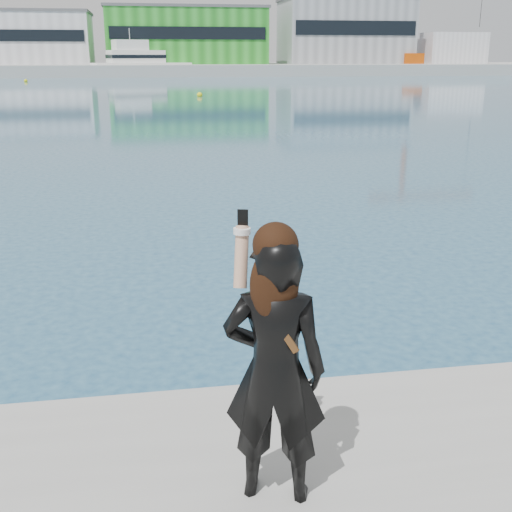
# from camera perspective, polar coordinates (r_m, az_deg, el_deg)

# --- Properties ---
(far_quay) EXTENTS (320.00, 40.00, 2.00)m
(far_quay) POSITION_cam_1_polar(r_m,az_deg,el_deg) (134.07, -9.77, 16.06)
(far_quay) COLOR #9E9E99
(far_quay) RESTS_ON ground
(warehouse_white) EXTENTS (24.48, 15.35, 9.50)m
(warehouse_white) POSITION_cam_1_polar(r_m,az_deg,el_deg) (133.79, -19.84, 17.79)
(warehouse_white) COLOR silver
(warehouse_white) RESTS_ON far_quay
(warehouse_green) EXTENTS (30.60, 16.36, 10.50)m
(warehouse_green) POSITION_cam_1_polar(r_m,az_deg,el_deg) (132.35, -6.26, 18.89)
(warehouse_green) COLOR #238521
(warehouse_green) RESTS_ON far_quay
(warehouse_grey_right) EXTENTS (25.50, 15.35, 12.50)m
(warehouse_grey_right) POSITION_cam_1_polar(r_m,az_deg,el_deg) (138.19, 7.88, 19.19)
(warehouse_grey_right) COLOR gray
(warehouse_grey_right) RESTS_ON far_quay
(ancillary_shed) EXTENTS (12.00, 10.00, 6.00)m
(ancillary_shed) POSITION_cam_1_polar(r_m,az_deg,el_deg) (144.32, 16.84, 17.26)
(ancillary_shed) COLOR silver
(ancillary_shed) RESTS_ON far_quay
(flagpole_right) EXTENTS (1.28, 0.16, 8.00)m
(flagpole_right) POSITION_cam_1_polar(r_m,az_deg,el_deg) (127.11, 0.67, 18.73)
(flagpole_right) COLOR silver
(flagpole_right) RESTS_ON far_quay
(motor_yacht) EXTENTS (18.16, 10.28, 8.18)m
(motor_yacht) POSITION_cam_1_polar(r_m,az_deg,el_deg) (121.81, -10.37, 16.53)
(motor_yacht) COLOR white
(motor_yacht) RESTS_ON ground
(buoy_near) EXTENTS (0.50, 0.50, 0.50)m
(buoy_near) POSITION_cam_1_polar(r_m,az_deg,el_deg) (60.45, -5.03, 13.93)
(buoy_near) COLOR #F3EB0C
(buoy_near) RESTS_ON ground
(buoy_extra) EXTENTS (0.50, 0.50, 0.50)m
(buoy_extra) POSITION_cam_1_polar(r_m,az_deg,el_deg) (99.83, -19.78, 14.36)
(buoy_extra) COLOR #F3EB0C
(buoy_extra) RESTS_ON ground
(woman) EXTENTS (0.75, 0.59, 1.89)m
(woman) POSITION_cam_1_polar(r_m,az_deg,el_deg) (4.06, 1.65, -9.50)
(woman) COLOR black
(woman) RESTS_ON near_quay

